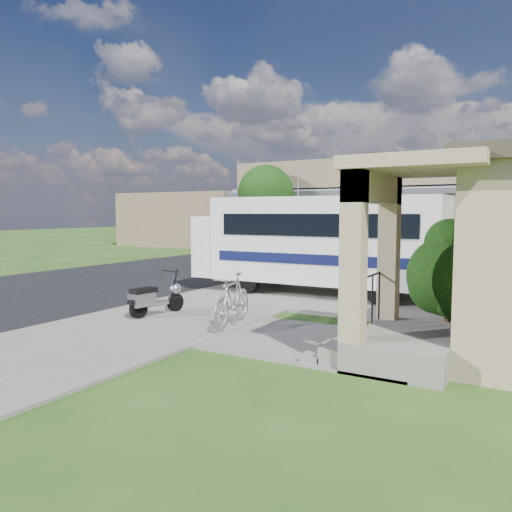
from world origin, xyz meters
The scene contains 18 objects.
ground centered at (0.00, 0.00, 0.00)m, with size 120.00×120.00×0.00m, color #204512.
street_slab centered at (-7.50, 10.00, 0.01)m, with size 9.00×80.00×0.02m, color black.
sidewalk_slab centered at (-1.00, 10.00, 0.03)m, with size 4.00×80.00×0.06m, color #5F5D55.
driveway_slab centered at (1.50, 4.50, 0.03)m, with size 7.00×6.00×0.05m, color #5F5D55.
walk_slab centered at (3.00, -1.00, 0.03)m, with size 4.00×3.00×0.05m, color #5F5D55.
warehouse centered at (0.00, 13.97, 1.99)m, with size 12.50×8.40×5.04m.
distant_bldg_far centered at (-17.00, 22.00, 2.00)m, with size 10.00×8.00×4.00m, color brown.
distant_bldg_near centered at (-15.00, 34.00, 1.60)m, with size 8.00×7.00×3.20m, color #78664B.
street_tree_a centered at (-3.70, 9.05, 3.25)m, with size 2.44×2.40×4.58m.
street_tree_b centered at (-3.70, 19.05, 3.39)m, with size 2.44×2.40×4.73m.
street_tree_c centered at (-3.70, 28.05, 3.10)m, with size 2.44×2.40×4.42m.
motorhome centered at (0.61, 4.41, 1.69)m, with size 7.78×2.73×3.95m.
shrub centered at (4.92, 1.72, 1.24)m, with size 1.97×1.88×2.42m.
scooter centered at (-1.47, -0.76, 0.48)m, with size 0.65×1.61×1.06m.
bicycle centered at (0.77, -0.71, 0.57)m, with size 0.54×1.90×1.14m, color #97969D.
pickup_truck centered at (-6.13, 13.40, 0.88)m, with size 2.94×6.37×1.77m, color white.
van centered at (-6.77, 20.28, 0.87)m, with size 2.45×6.02×1.75m, color white.
garden_hose centered at (3.62, -0.18, 0.09)m, with size 0.41×0.41×0.18m, color #136317.
Camera 1 is at (6.66, -9.81, 2.55)m, focal length 35.00 mm.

